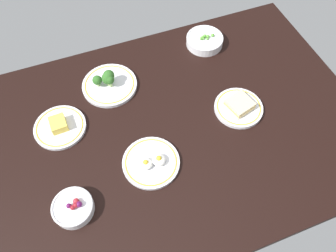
{
  "coord_description": "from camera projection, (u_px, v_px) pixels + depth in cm",
  "views": [
    {
      "loc": [
        -23.5,
        -61.33,
        109.79
      ],
      "look_at": [
        0.0,
        0.0,
        6.0
      ],
      "focal_mm": 35.07,
      "sensor_mm": 36.0,
      "label": 1
    }
  ],
  "objects": [
    {
      "name": "dining_table",
      "position": [
        168.0,
        132.0,
        1.26
      ],
      "size": [
        151.83,
        101.49,
        4.0
      ],
      "primitive_type": "cube",
      "color": "black",
      "rests_on": "ground"
    },
    {
      "name": "bowl_berries",
      "position": [
        73.0,
        208.0,
        1.06
      ],
      "size": [
        13.51,
        13.51,
        5.54
      ],
      "color": "silver",
      "rests_on": "dining_table"
    },
    {
      "name": "bowl_peas",
      "position": [
        205.0,
        40.0,
        1.47
      ],
      "size": [
        16.46,
        16.46,
        5.22
      ],
      "color": "silver",
      "rests_on": "dining_table"
    },
    {
      "name": "plate_cheese",
      "position": [
        60.0,
        127.0,
        1.24
      ],
      "size": [
        19.6,
        19.6,
        4.64
      ],
      "color": "silver",
      "rests_on": "dining_table"
    },
    {
      "name": "plate_sandwich",
      "position": [
        239.0,
        107.0,
        1.28
      ],
      "size": [
        19.02,
        19.02,
        4.74
      ],
      "color": "silver",
      "rests_on": "dining_table"
    },
    {
      "name": "plate_broccoli",
      "position": [
        109.0,
        83.0,
        1.34
      ],
      "size": [
        22.46,
        22.46,
        8.24
      ],
      "color": "silver",
      "rests_on": "dining_table"
    },
    {
      "name": "plate_eggs",
      "position": [
        151.0,
        162.0,
        1.16
      ],
      "size": [
        20.45,
        20.45,
        4.81
      ],
      "color": "silver",
      "rests_on": "dining_table"
    }
  ]
}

